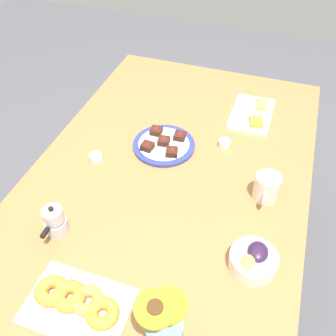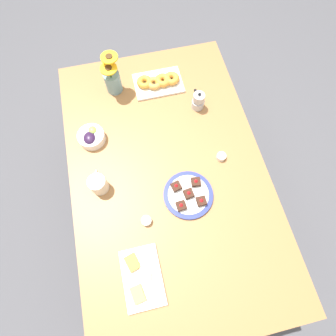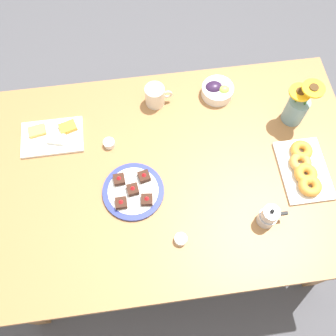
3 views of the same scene
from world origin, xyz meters
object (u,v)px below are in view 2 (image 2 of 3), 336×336
object	(u,v)px
croissant_platter	(159,82)
jam_cup_berry	(221,156)
jam_cup_honey	(146,221)
dining_table	(168,177)
grape_bowl	(91,137)
cheese_platter	(141,277)
coffee_mug	(98,184)
dessert_plate	(188,195)
flower_vase	(113,80)
moka_pot	(198,101)

from	to	relation	value
croissant_platter	jam_cup_berry	bearing A→B (deg)	-158.19
croissant_platter	jam_cup_honey	distance (m)	0.81
dining_table	grape_bowl	distance (m)	0.46
dining_table	croissant_platter	size ratio (longest dim) A/B	5.68
cheese_platter	croissant_platter	world-z (taller)	croissant_platter
dining_table	coffee_mug	distance (m)	0.37
croissant_platter	jam_cup_berry	world-z (taller)	croissant_platter
dessert_plate	flower_vase	distance (m)	0.77
flower_vase	jam_cup_berry	bearing A→B (deg)	-139.97
dessert_plate	grape_bowl	bearing A→B (deg)	45.29
jam_cup_berry	moka_pot	xyz separation A→B (m)	(0.34, 0.03, 0.03)
coffee_mug	croissant_platter	world-z (taller)	coffee_mug
coffee_mug	flower_vase	size ratio (longest dim) A/B	0.50
dining_table	jam_cup_berry	distance (m)	0.30
jam_cup_berry	coffee_mug	bearing A→B (deg)	91.71
jam_cup_honey	moka_pot	size ratio (longest dim) A/B	0.40
flower_vase	coffee_mug	bearing A→B (deg)	164.18
grape_bowl	croissant_platter	xyz separation A→B (m)	(0.28, -0.43, -0.01)
moka_pot	cheese_platter	bearing A→B (deg)	149.31
jam_cup_berry	dining_table	bearing A→B (deg)	91.95
coffee_mug	dessert_plate	size ratio (longest dim) A/B	0.49
cheese_platter	croissant_platter	distance (m)	1.05
jam_cup_honey	dessert_plate	size ratio (longest dim) A/B	0.20
dessert_plate	moka_pot	world-z (taller)	moka_pot
cheese_platter	croissant_platter	size ratio (longest dim) A/B	0.92
grape_bowl	cheese_platter	distance (m)	0.74
grape_bowl	moka_pot	xyz separation A→B (m)	(0.08, -0.61, 0.02)
dessert_plate	flower_vase	size ratio (longest dim) A/B	1.03
flower_vase	moka_pot	distance (m)	0.49
coffee_mug	croissant_platter	size ratio (longest dim) A/B	0.43
grape_bowl	moka_pot	world-z (taller)	moka_pot
jam_cup_honey	jam_cup_berry	world-z (taller)	same
jam_cup_berry	flower_vase	world-z (taller)	flower_vase
cheese_platter	moka_pot	world-z (taller)	moka_pot
cheese_platter	dessert_plate	xyz separation A→B (m)	(0.32, -0.30, 0.00)
coffee_mug	jam_cup_honey	xyz separation A→B (m)	(-0.22, -0.19, -0.03)
dining_table	coffee_mug	world-z (taller)	coffee_mug
dining_table	coffee_mug	size ratio (longest dim) A/B	13.27
grape_bowl	dessert_plate	distance (m)	0.59
cheese_platter	jam_cup_berry	size ratio (longest dim) A/B	5.42
dining_table	dessert_plate	distance (m)	0.19
dining_table	flower_vase	world-z (taller)	flower_vase
croissant_platter	dessert_plate	size ratio (longest dim) A/B	1.15
cheese_platter	grape_bowl	bearing A→B (deg)	9.75
jam_cup_honey	cheese_platter	bearing A→B (deg)	163.43
jam_cup_berry	flower_vase	distance (m)	0.73
dessert_plate	moka_pot	distance (m)	0.53
cheese_platter	dessert_plate	distance (m)	0.43
jam_cup_berry	moka_pot	world-z (taller)	moka_pot
dessert_plate	coffee_mug	bearing A→B (deg)	71.46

